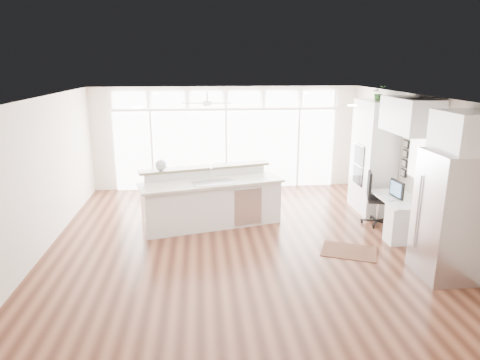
{
  "coord_description": "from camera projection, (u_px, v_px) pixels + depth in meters",
  "views": [
    {
      "loc": [
        -0.68,
        -7.23,
        3.27
      ],
      "look_at": [
        0.06,
        0.6,
        1.12
      ],
      "focal_mm": 32.0,
      "sensor_mm": 36.0,
      "label": 1
    }
  ],
  "objects": [
    {
      "name": "floor",
      "position": [
        240.0,
        248.0,
        7.87
      ],
      "size": [
        7.0,
        8.0,
        0.02
      ],
      "primitive_type": "cube",
      "color": "#482316",
      "rests_on": "ground"
    },
    {
      "name": "ceiling",
      "position": [
        240.0,
        99.0,
        7.15
      ],
      "size": [
        7.0,
        8.0,
        0.02
      ],
      "primitive_type": "cube",
      "color": "silver",
      "rests_on": "wall_back"
    },
    {
      "name": "wall_back",
      "position": [
        226.0,
        138.0,
        11.35
      ],
      "size": [
        7.0,
        0.04,
        2.7
      ],
      "primitive_type": "cube",
      "color": "silver",
      "rests_on": "floor"
    },
    {
      "name": "wall_front",
      "position": [
        283.0,
        295.0,
        3.67
      ],
      "size": [
        7.0,
        0.04,
        2.7
      ],
      "primitive_type": "cube",
      "color": "silver",
      "rests_on": "floor"
    },
    {
      "name": "wall_left",
      "position": [
        33.0,
        181.0,
        7.19
      ],
      "size": [
        0.04,
        8.0,
        2.7
      ],
      "primitive_type": "cube",
      "color": "silver",
      "rests_on": "floor"
    },
    {
      "name": "wall_right",
      "position": [
        430.0,
        172.0,
        7.82
      ],
      "size": [
        0.04,
        8.0,
        2.7
      ],
      "primitive_type": "cube",
      "color": "silver",
      "rests_on": "floor"
    },
    {
      "name": "glass_wall",
      "position": [
        226.0,
        150.0,
        11.37
      ],
      "size": [
        5.8,
        0.06,
        2.08
      ],
      "primitive_type": "cube",
      "color": "white",
      "rests_on": "wall_back"
    },
    {
      "name": "transom_row",
      "position": [
        226.0,
        99.0,
        11.02
      ],
      "size": [
        5.9,
        0.06,
        0.4
      ],
      "primitive_type": "cube",
      "color": "white",
      "rests_on": "wall_back"
    },
    {
      "name": "desk_window",
      "position": [
        421.0,
        158.0,
        8.06
      ],
      "size": [
        0.04,
        0.85,
        0.85
      ],
      "primitive_type": "cube",
      "color": "white",
      "rests_on": "wall_right"
    },
    {
      "name": "ceiling_fan",
      "position": [
        207.0,
        99.0,
        9.85
      ],
      "size": [
        1.16,
        1.16,
        0.32
      ],
      "primitive_type": "cube",
      "color": "white",
      "rests_on": "ceiling"
    },
    {
      "name": "recessed_lights",
      "position": [
        239.0,
        99.0,
        7.35
      ],
      "size": [
        3.4,
        3.0,
        0.02
      ],
      "primitive_type": "cube",
      "color": "white",
      "rests_on": "ceiling"
    },
    {
      "name": "oven_cabinet",
      "position": [
        373.0,
        157.0,
        9.55
      ],
      "size": [
        0.64,
        1.2,
        2.5
      ],
      "primitive_type": "cube",
      "color": "white",
      "rests_on": "floor"
    },
    {
      "name": "desk_nook",
      "position": [
        398.0,
        217.0,
        8.33
      ],
      "size": [
        0.72,
        1.3,
        0.76
      ],
      "primitive_type": "cube",
      "color": "white",
      "rests_on": "floor"
    },
    {
      "name": "upper_cabinets",
      "position": [
        411.0,
        115.0,
        7.82
      ],
      "size": [
        0.64,
        1.3,
        0.64
      ],
      "primitive_type": "cube",
      "color": "white",
      "rests_on": "wall_right"
    },
    {
      "name": "refrigerator",
      "position": [
        449.0,
        216.0,
        6.58
      ],
      "size": [
        0.76,
        0.9,
        2.0
      ],
      "primitive_type": "cube",
      "color": "silver",
      "rests_on": "floor"
    },
    {
      "name": "fridge_cabinet",
      "position": [
        464.0,
        132.0,
        6.25
      ],
      "size": [
        0.64,
        0.9,
        0.6
      ],
      "primitive_type": "cube",
      "color": "white",
      "rests_on": "wall_right"
    },
    {
      "name": "framed_photos",
      "position": [
        405.0,
        159.0,
        8.69
      ],
      "size": [
        0.06,
        0.22,
        0.8
      ],
      "primitive_type": "cube",
      "color": "black",
      "rests_on": "wall_right"
    },
    {
      "name": "kitchen_island",
      "position": [
        212.0,
        199.0,
        8.8
      ],
      "size": [
        3.1,
        1.79,
        1.16
      ],
      "primitive_type": "cube",
      "rotation": [
        0.0,
        0.0,
        0.25
      ],
      "color": "white",
      "rests_on": "floor"
    },
    {
      "name": "rug",
      "position": [
        349.0,
        251.0,
        7.68
      ],
      "size": [
        1.15,
        1.01,
        0.01
      ],
      "primitive_type": "cube",
      "rotation": [
        0.0,
        0.0,
        -0.4
      ],
      "color": "#371B11",
      "rests_on": "floor"
    },
    {
      "name": "office_chair",
      "position": [
        379.0,
        199.0,
        8.86
      ],
      "size": [
        0.7,
        0.67,
        1.11
      ],
      "primitive_type": "cube",
      "rotation": [
        0.0,
        0.0,
        -0.28
      ],
      "color": "black",
      "rests_on": "floor"
    },
    {
      "name": "fishbowl",
      "position": [
        161.0,
        165.0,
        8.67
      ],
      "size": [
        0.3,
        0.3,
        0.23
      ],
      "primitive_type": "sphere",
      "rotation": [
        0.0,
        0.0,
        0.37
      ],
      "color": "silver",
      "rests_on": "kitchen_island"
    },
    {
      "name": "monitor",
      "position": [
        397.0,
        189.0,
        8.18
      ],
      "size": [
        0.12,
        0.45,
        0.37
      ],
      "primitive_type": "cube",
      "rotation": [
        0.0,
        0.0,
        0.09
      ],
      "color": "black",
      "rests_on": "desk_nook"
    },
    {
      "name": "keyboard",
      "position": [
        387.0,
        198.0,
        8.21
      ],
      "size": [
        0.18,
        0.35,
        0.02
      ],
      "primitive_type": "cube",
      "rotation": [
        0.0,
        0.0,
        0.17
      ],
      "color": "white",
      "rests_on": "desk_nook"
    },
    {
      "name": "potted_plant",
      "position": [
        379.0,
        95.0,
        9.19
      ],
      "size": [
        0.29,
        0.32,
        0.24
      ],
      "primitive_type": "imported",
      "rotation": [
        0.0,
        0.0,
        -0.02
      ],
      "color": "#2C5424",
      "rests_on": "oven_cabinet"
    }
  ]
}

